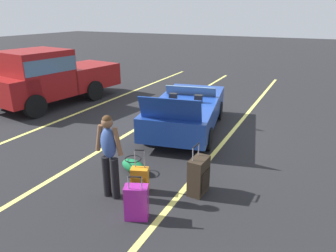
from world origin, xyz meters
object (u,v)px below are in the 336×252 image
object	(u,v)px
duffel_bag	(134,166)
parked_pickup_truck_near	(48,76)
suitcase_large_black	(199,176)
traveler_person	(109,153)
suitcase_medium_bright	(137,202)
suitcase_small_carryon	(140,180)
convertible_car	(188,109)

from	to	relation	value
duffel_bag	parked_pickup_truck_near	size ratio (longest dim) A/B	0.13
suitcase_large_black	traveler_person	xyz separation A→B (m)	(-0.86, 1.45, 0.56)
suitcase_large_black	suitcase_medium_bright	distance (m)	1.39
suitcase_small_carryon	parked_pickup_truck_near	xyz separation A→B (m)	(3.80, 6.28, 0.85)
parked_pickup_truck_near	convertible_car	bearing A→B (deg)	97.18
suitcase_medium_bright	suitcase_small_carryon	world-z (taller)	suitcase_small_carryon
suitcase_large_black	duffel_bag	size ratio (longest dim) A/B	1.46
convertible_car	parked_pickup_truck_near	world-z (taller)	parked_pickup_truck_near
convertible_car	suitcase_large_black	distance (m)	3.69
suitcase_medium_bright	duffel_bag	size ratio (longest dim) A/B	1.24
suitcase_large_black	traveler_person	bearing A→B (deg)	-146.29
traveler_person	suitcase_medium_bright	bearing A→B (deg)	-115.06
parked_pickup_truck_near	suitcase_small_carryon	bearing A→B (deg)	66.36
convertible_car	suitcase_large_black	xyz separation A→B (m)	(-3.30, -1.63, -0.22)
duffel_bag	suitcase_medium_bright	bearing A→B (deg)	-145.64
suitcase_large_black	suitcase_small_carryon	world-z (taller)	suitcase_large_black
suitcase_large_black	suitcase_medium_bright	size ratio (longest dim) A/B	1.18
convertible_car	duffel_bag	distance (m)	3.20
duffel_bag	traveler_person	bearing A→B (deg)	-172.10
suitcase_small_carryon	duffel_bag	xyz separation A→B (m)	(0.59, 0.52, -0.10)
convertible_car	suitcase_small_carryon	size ratio (longest dim) A/B	5.00
convertible_car	traveler_person	world-z (taller)	traveler_person
convertible_car	duffel_bag	size ratio (longest dim) A/B	6.37
suitcase_small_carryon	traveler_person	xyz separation A→B (m)	(-0.40, 0.39, 0.68)
suitcase_large_black	convertible_car	bearing A→B (deg)	119.11
traveler_person	parked_pickup_truck_near	distance (m)	7.24
suitcase_small_carryon	parked_pickup_truck_near	world-z (taller)	parked_pickup_truck_near
suitcase_large_black	parked_pickup_truck_near	xyz separation A→B (m)	(3.33, 7.35, 0.74)
suitcase_medium_bright	traveler_person	size ratio (longest dim) A/B	0.52
convertible_car	traveler_person	size ratio (longest dim) A/B	2.67
convertible_car	suitcase_medium_bright	world-z (taller)	convertible_car
convertible_car	suitcase_small_carryon	xyz separation A→B (m)	(-3.76, -0.57, -0.34)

